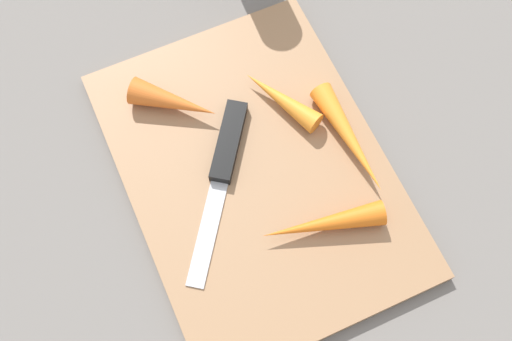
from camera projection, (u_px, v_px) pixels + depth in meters
The scene contains 7 objects.
ground_plane at pixel (256, 175), 0.68m from camera, with size 1.40×1.40×0.00m, color slate.
cutting_board at pixel (256, 173), 0.68m from camera, with size 0.36×0.26×0.01m, color #99704C.
knife at pixel (226, 153), 0.67m from camera, with size 0.17×0.13×0.01m.
carrot_longest at pixel (350, 138), 0.67m from camera, with size 0.03×0.03×0.13m, color orange.
carrot_short at pixel (281, 99), 0.69m from camera, with size 0.02×0.02×0.09m, color orange.
carrot_long at pixel (323, 224), 0.64m from camera, with size 0.03×0.03×0.12m, color orange.
carrot_shortest at pixel (174, 102), 0.68m from camera, with size 0.03×0.03×0.09m, color orange.
Camera 1 is at (-0.23, 0.10, 0.63)m, focal length 45.69 mm.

